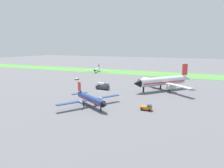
{
  "coord_description": "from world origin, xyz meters",
  "views": [
    {
      "loc": [
        42.24,
        -82.98,
        20.37
      ],
      "look_at": [
        4.0,
        2.3,
        3.0
      ],
      "focal_mm": 32.48,
      "sensor_mm": 36.0,
      "label": 1
    }
  ],
  "objects_px": {
    "airplane_midfield_jet": "(163,81)",
    "fuel_truck_by_runway": "(103,86)",
    "pushback_tug_near_gate": "(147,107)",
    "baggage_cart_midfield": "(77,79)",
    "airplane_taxiing_turboprop": "(97,69)",
    "airplane_foreground_turboprop": "(90,99)"
  },
  "relations": [
    {
      "from": "airplane_taxiing_turboprop",
      "to": "baggage_cart_midfield",
      "type": "relative_size",
      "value": 7.16
    },
    {
      "from": "pushback_tug_near_gate",
      "to": "baggage_cart_midfield",
      "type": "height_order",
      "value": "pushback_tug_near_gate"
    },
    {
      "from": "airplane_foreground_turboprop",
      "to": "pushback_tug_near_gate",
      "type": "height_order",
      "value": "airplane_foreground_turboprop"
    },
    {
      "from": "airplane_taxiing_turboprop",
      "to": "fuel_truck_by_runway",
      "type": "xyz_separation_m",
      "value": [
        34.54,
        -58.12,
        -0.53
      ]
    },
    {
      "from": "airplane_taxiing_turboprop",
      "to": "pushback_tug_near_gate",
      "type": "xyz_separation_m",
      "value": [
        62.2,
        -81.33,
        -1.19
      ]
    },
    {
      "from": "airplane_foreground_turboprop",
      "to": "fuel_truck_by_runway",
      "type": "height_order",
      "value": "airplane_foreground_turboprop"
    },
    {
      "from": "airplane_midfield_jet",
      "to": "fuel_truck_by_runway",
      "type": "height_order",
      "value": "airplane_midfield_jet"
    },
    {
      "from": "airplane_foreground_turboprop",
      "to": "baggage_cart_midfield",
      "type": "relative_size",
      "value": 8.15
    },
    {
      "from": "airplane_midfield_jet",
      "to": "pushback_tug_near_gate",
      "type": "distance_m",
      "value": 33.67
    },
    {
      "from": "airplane_midfield_jet",
      "to": "airplane_foreground_turboprop",
      "type": "distance_m",
      "value": 41.16
    },
    {
      "from": "airplane_taxiing_turboprop",
      "to": "airplane_midfield_jet",
      "type": "bearing_deg",
      "value": 38.3
    },
    {
      "from": "airplane_midfield_jet",
      "to": "airplane_foreground_turboprop",
      "type": "xyz_separation_m",
      "value": [
        -18.23,
        -36.87,
        -1.64
      ]
    },
    {
      "from": "airplane_foreground_turboprop",
      "to": "baggage_cart_midfield",
      "type": "bearing_deg",
      "value": 159.47
    },
    {
      "from": "pushback_tug_near_gate",
      "to": "baggage_cart_midfield",
      "type": "xyz_separation_m",
      "value": [
        -55.12,
        42.02,
        -0.34
      ]
    },
    {
      "from": "pushback_tug_near_gate",
      "to": "baggage_cart_midfield",
      "type": "distance_m",
      "value": 69.31
    },
    {
      "from": "airplane_taxiing_turboprop",
      "to": "fuel_truck_by_runway",
      "type": "distance_m",
      "value": 67.61
    },
    {
      "from": "airplane_taxiing_turboprop",
      "to": "baggage_cart_midfield",
      "type": "height_order",
      "value": "airplane_taxiing_turboprop"
    },
    {
      "from": "airplane_midfield_jet",
      "to": "airplane_foreground_turboprop",
      "type": "height_order",
      "value": "airplane_midfield_jet"
    },
    {
      "from": "airplane_midfield_jet",
      "to": "fuel_truck_by_runway",
      "type": "bearing_deg",
      "value": -29.46
    },
    {
      "from": "pushback_tug_near_gate",
      "to": "fuel_truck_by_runway",
      "type": "height_order",
      "value": "fuel_truck_by_runway"
    },
    {
      "from": "fuel_truck_by_runway",
      "to": "baggage_cart_midfield",
      "type": "bearing_deg",
      "value": 147.88
    },
    {
      "from": "fuel_truck_by_runway",
      "to": "airplane_midfield_jet",
      "type": "bearing_deg",
      "value": 23.3
    }
  ]
}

